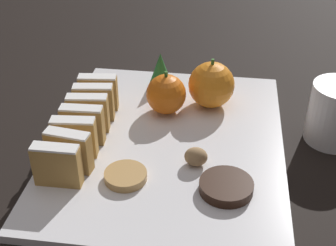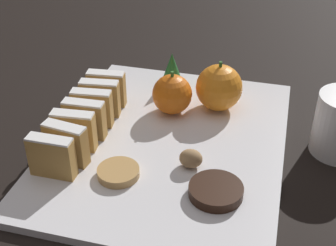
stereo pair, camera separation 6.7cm
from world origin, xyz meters
name	(u,v)px [view 1 (the left image)]	position (x,y,z in m)	size (l,w,h in m)	color
ground_plane	(168,147)	(0.00, 0.00, 0.00)	(6.00, 6.00, 0.00)	black
serving_platter	(168,143)	(0.00, 0.00, 0.01)	(0.33, 0.42, 0.01)	white
stollen_slice_front	(57,165)	(-0.13, -0.11, 0.04)	(0.06, 0.02, 0.06)	#B28442
stollen_slice_second	(69,151)	(-0.12, -0.08, 0.04)	(0.06, 0.03, 0.06)	#B28442
stollen_slice_third	(74,137)	(-0.12, -0.05, 0.04)	(0.06, 0.02, 0.06)	#B28442
stollen_slice_fourth	(83,125)	(-0.12, -0.02, 0.04)	(0.06, 0.02, 0.06)	#B28442
stollen_slice_fifth	(88,113)	(-0.12, 0.01, 0.04)	(0.06, 0.03, 0.06)	#B28442
stollen_slice_sixth	(94,102)	(-0.12, 0.04, 0.04)	(0.06, 0.03, 0.06)	#B28442
stollen_slice_back	(98,92)	(-0.12, 0.07, 0.04)	(0.06, 0.03, 0.06)	#B28442
orange_near	(166,94)	(-0.01, 0.08, 0.04)	(0.06, 0.06, 0.07)	orange
orange_far	(211,85)	(0.06, 0.11, 0.05)	(0.07, 0.07, 0.08)	orange
walnut	(196,157)	(0.05, -0.05, 0.03)	(0.03, 0.03, 0.03)	#9E7A51
chocolate_cookie	(226,186)	(0.09, -0.10, 0.02)	(0.07, 0.07, 0.01)	black
gingerbread_cookie	(126,176)	(-0.04, -0.09, 0.02)	(0.06, 0.06, 0.01)	tan
evergreen_sprig	(161,70)	(-0.04, 0.16, 0.04)	(0.04, 0.04, 0.06)	#23662D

